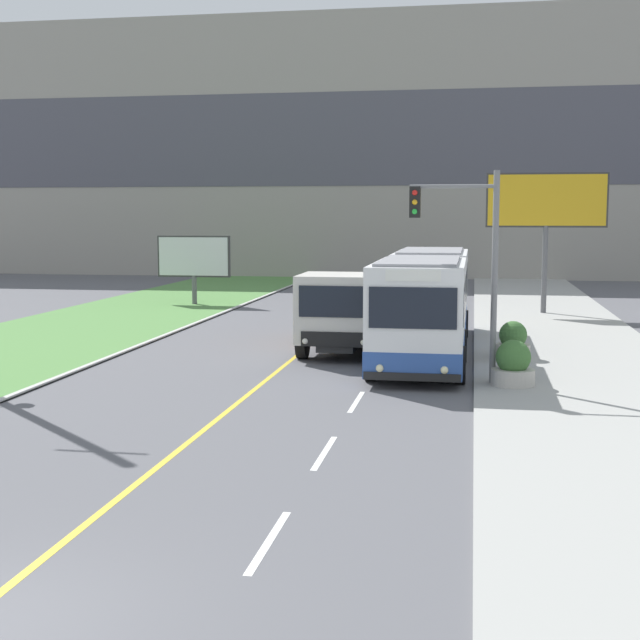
% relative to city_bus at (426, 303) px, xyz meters
% --- Properties ---
extents(lane_marking_centre, '(2.88, 140.00, 0.01)m').
position_rel_city_bus_xyz_m(lane_marking_centre, '(-3.55, -17.17, -1.61)').
color(lane_marking_centre, gold).
rests_on(lane_marking_centre, ground_plane).
extents(apartment_block_background, '(80.00, 8.04, 18.12)m').
position_rel_city_bus_xyz_m(apartment_block_background, '(-3.96, 36.90, 7.44)').
color(apartment_block_background, gray).
rests_on(apartment_block_background, ground_plane).
extents(city_bus, '(2.65, 12.58, 3.18)m').
position_rel_city_bus_xyz_m(city_bus, '(0.00, 0.00, 0.00)').
color(city_bus, white).
rests_on(city_bus, ground_plane).
extents(dump_truck, '(2.58, 6.92, 2.60)m').
position_rel_city_bus_xyz_m(dump_truck, '(-2.53, -0.50, -0.30)').
color(dump_truck, black).
rests_on(dump_truck, ground_plane).
extents(car_distant, '(1.80, 4.30, 1.45)m').
position_rel_city_bus_xyz_m(car_distant, '(-2.43, 17.94, -0.93)').
color(car_distant, black).
rests_on(car_distant, ground_plane).
extents(traffic_light_mast, '(2.28, 0.32, 5.54)m').
position_rel_city_bus_xyz_m(traffic_light_mast, '(1.34, -5.05, 1.92)').
color(traffic_light_mast, slate).
rests_on(traffic_light_mast, ground_plane).
extents(billboard_large, '(5.20, 0.24, 6.22)m').
position_rel_city_bus_xyz_m(billboard_large, '(4.56, 12.05, 3.18)').
color(billboard_large, '#59595B').
rests_on(billboard_large, ground_plane).
extents(billboard_small, '(3.64, 0.24, 3.38)m').
position_rel_city_bus_xyz_m(billboard_small, '(-12.03, 13.63, 0.67)').
color(billboard_small, '#59595B').
rests_on(billboard_small, ground_plane).
extents(planter_round_near, '(1.11, 1.11, 1.17)m').
position_rel_city_bus_xyz_m(planter_round_near, '(2.52, -5.31, -1.03)').
color(planter_round_near, '#B7B2A8').
rests_on(planter_round_near, sidewalk_right).
extents(planter_round_second, '(1.06, 1.06, 1.13)m').
position_rel_city_bus_xyz_m(planter_round_second, '(2.70, -0.88, -1.05)').
color(planter_round_second, '#B7B2A8').
rests_on(planter_round_second, sidewalk_right).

